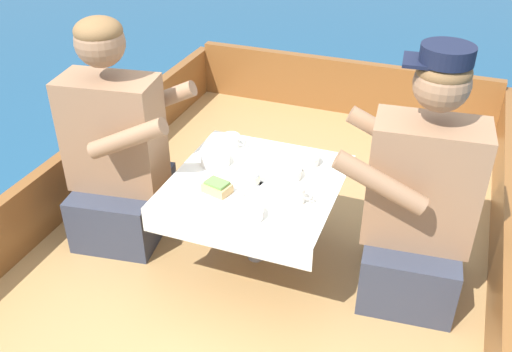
# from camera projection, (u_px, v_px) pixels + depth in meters

# --- Properties ---
(ground_plane) EXTENTS (60.00, 60.00, 0.00)m
(ground_plane) POSITION_uv_depth(u_px,v_px,m) (254.00, 317.00, 2.68)
(ground_plane) COLOR navy
(boat_deck) EXTENTS (2.04, 3.28, 0.35)m
(boat_deck) POSITION_uv_depth(u_px,v_px,m) (254.00, 290.00, 2.59)
(boat_deck) COLOR #A87F4C
(boat_deck) RESTS_ON ground_plane
(gunwale_port) EXTENTS (0.06, 3.28, 0.30)m
(gunwale_port) POSITION_uv_depth(u_px,v_px,m) (60.00, 188.00, 2.71)
(gunwale_port) COLOR brown
(gunwale_port) RESTS_ON boat_deck
(gunwale_starboard) EXTENTS (0.06, 3.28, 0.30)m
(gunwale_starboard) POSITION_uv_depth(u_px,v_px,m) (502.00, 291.00, 2.12)
(gunwale_starboard) COLOR brown
(gunwale_starboard) RESTS_ON boat_deck
(bow_coaming) EXTENTS (1.92, 0.06, 0.35)m
(bow_coaming) POSITION_uv_depth(u_px,v_px,m) (343.00, 86.00, 3.68)
(bow_coaming) COLOR brown
(bow_coaming) RESTS_ON boat_deck
(cockpit_table) EXTENTS (0.67, 0.67, 0.40)m
(cockpit_table) POSITION_uv_depth(u_px,v_px,m) (256.00, 190.00, 2.32)
(cockpit_table) COLOR #B2B2B7
(cockpit_table) RESTS_ON boat_deck
(person_port) EXTENTS (0.56, 0.50, 1.01)m
(person_port) POSITION_uv_depth(u_px,v_px,m) (117.00, 155.00, 2.47)
(person_port) COLOR #333847
(person_port) RESTS_ON boat_deck
(person_starboard) EXTENTS (0.55, 0.48, 1.03)m
(person_starboard) POSITION_uv_depth(u_px,v_px,m) (418.00, 205.00, 2.15)
(person_starboard) COLOR #333847
(person_starboard) RESTS_ON boat_deck
(plate_sandwich) EXTENTS (0.21, 0.21, 0.01)m
(plate_sandwich) POSITION_uv_depth(u_px,v_px,m) (217.00, 193.00, 2.21)
(plate_sandwich) COLOR white
(plate_sandwich) RESTS_ON cockpit_table
(plate_bread) EXTENTS (0.17, 0.17, 0.01)m
(plate_bread) POSITION_uv_depth(u_px,v_px,m) (254.00, 160.00, 2.42)
(plate_bread) COLOR white
(plate_bread) RESTS_ON cockpit_table
(sandwich) EXTENTS (0.12, 0.10, 0.05)m
(sandwich) POSITION_uv_depth(u_px,v_px,m) (217.00, 187.00, 2.19)
(sandwich) COLOR tan
(sandwich) RESTS_ON plate_sandwich
(bowl_port_near) EXTENTS (0.12, 0.12, 0.04)m
(bowl_port_near) POSITION_uv_depth(u_px,v_px,m) (215.00, 159.00, 2.40)
(bowl_port_near) COLOR white
(bowl_port_near) RESTS_ON cockpit_table
(bowl_starboard_near) EXTENTS (0.13, 0.13, 0.04)m
(bowl_starboard_near) POSITION_uv_depth(u_px,v_px,m) (245.00, 212.00, 2.08)
(bowl_starboard_near) COLOR white
(bowl_starboard_near) RESTS_ON cockpit_table
(bowl_center_far) EXTENTS (0.14, 0.14, 0.04)m
(bowl_center_far) POSITION_uv_depth(u_px,v_px,m) (284.00, 172.00, 2.31)
(bowl_center_far) COLOR white
(bowl_center_far) RESTS_ON cockpit_table
(bowl_port_far) EXTENTS (0.12, 0.12, 0.04)m
(bowl_port_far) POSITION_uv_depth(u_px,v_px,m) (305.00, 159.00, 2.40)
(bowl_port_far) COLOR white
(bowl_port_far) RESTS_ON cockpit_table
(coffee_cup_port) EXTENTS (0.11, 0.08, 0.06)m
(coffee_cup_port) POSITION_uv_depth(u_px,v_px,m) (231.00, 141.00, 2.52)
(coffee_cup_port) COLOR white
(coffee_cup_port) RESTS_ON cockpit_table
(coffee_cup_starboard) EXTENTS (0.10, 0.07, 0.07)m
(coffee_cup_starboard) POSITION_uv_depth(u_px,v_px,m) (297.00, 194.00, 2.15)
(coffee_cup_starboard) COLOR white
(coffee_cup_starboard) RESTS_ON cockpit_table
(tin_can) EXTENTS (0.07, 0.07, 0.05)m
(tin_can) POSITION_uv_depth(u_px,v_px,m) (251.00, 178.00, 2.26)
(tin_can) COLOR silver
(tin_can) RESTS_ON cockpit_table
(utensil_spoon_port) EXTENTS (0.17, 0.03, 0.01)m
(utensil_spoon_port) POSITION_uv_depth(u_px,v_px,m) (244.00, 198.00, 2.18)
(utensil_spoon_port) COLOR silver
(utensil_spoon_port) RESTS_ON cockpit_table
(utensil_knife_starboard) EXTENTS (0.08, 0.16, 0.00)m
(utensil_knife_starboard) POSITION_uv_depth(u_px,v_px,m) (189.00, 179.00, 2.30)
(utensil_knife_starboard) COLOR silver
(utensil_knife_starboard) RESTS_ON cockpit_table
(utensil_fork_port) EXTENTS (0.05, 0.17, 0.00)m
(utensil_fork_port) POSITION_uv_depth(u_px,v_px,m) (254.00, 190.00, 2.23)
(utensil_fork_port) COLOR silver
(utensil_fork_port) RESTS_ON cockpit_table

